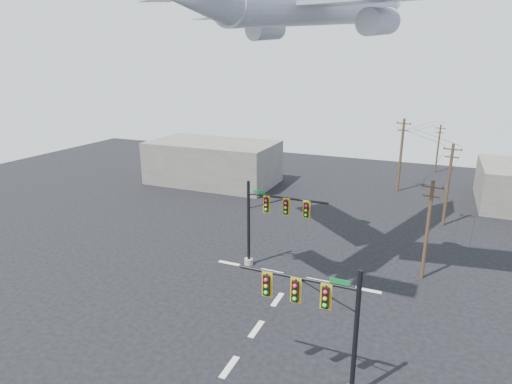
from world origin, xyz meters
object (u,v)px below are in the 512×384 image
at_px(utility_pole_d, 438,148).
at_px(airliner, 320,4).
at_px(signal_mast_far, 267,222).
at_px(utility_pole_a, 427,229).
at_px(signal_mast_near, 325,322).
at_px(utility_pole_c, 401,154).
at_px(utility_pole_b, 448,184).

xyz_separation_m(utility_pole_d, airliner, (-9.23, -40.34, 16.94)).
bearing_deg(utility_pole_d, signal_mast_far, -91.11).
distance_m(utility_pole_a, airliner, 18.94).
relative_size(signal_mast_far, airliner, 0.27).
xyz_separation_m(signal_mast_near, airliner, (-4.63, 13.62, 16.75)).
distance_m(utility_pole_c, utility_pole_d, 14.23).
bearing_deg(utility_pole_a, signal_mast_far, -155.48).
bearing_deg(utility_pole_c, utility_pole_d, 94.00).
xyz_separation_m(signal_mast_far, utility_pole_d, (12.55, 41.94, -0.29)).
height_order(signal_mast_near, airliner, airliner).
relative_size(signal_mast_far, utility_pole_c, 0.76).
distance_m(signal_mast_near, signal_mast_far, 14.42).
bearing_deg(utility_pole_d, signal_mast_near, -79.32).
distance_m(signal_mast_near, utility_pole_b, 29.51).
bearing_deg(signal_mast_near, utility_pole_b, 78.54).
bearing_deg(utility_pole_b, utility_pole_a, -89.23).
xyz_separation_m(signal_mast_near, utility_pole_c, (0.05, 40.54, 1.03)).
relative_size(utility_pole_a, airliner, 0.30).
xyz_separation_m(signal_mast_far, utility_pole_b, (13.81, 16.89, 0.41)).
bearing_deg(signal_mast_far, signal_mast_near, -56.53).
height_order(signal_mast_near, utility_pole_c, utility_pole_c).
relative_size(signal_mast_far, utility_pole_a, 0.91).
relative_size(signal_mast_far, utility_pole_b, 0.85).
relative_size(utility_pole_a, utility_pole_c, 0.84).
relative_size(utility_pole_d, airliner, 0.28).
height_order(utility_pole_c, utility_pole_d, utility_pole_c).
distance_m(signal_mast_far, utility_pole_c, 29.63).
xyz_separation_m(utility_pole_c, utility_pole_d, (4.55, 13.43, -1.21)).
xyz_separation_m(signal_mast_near, utility_pole_a, (4.34, 15.38, 0.17)).
distance_m(utility_pole_a, utility_pole_b, 13.63).
bearing_deg(utility_pole_a, signal_mast_near, -96.49).
relative_size(utility_pole_b, utility_pole_d, 1.18).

